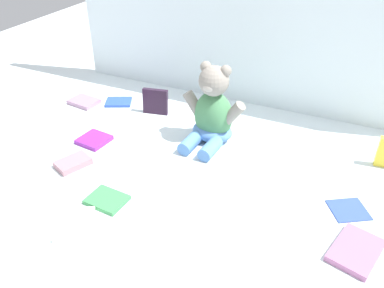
{
  "coord_description": "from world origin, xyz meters",
  "views": [
    {
      "loc": [
        0.39,
        -0.96,
        0.72
      ],
      "look_at": [
        -0.01,
        -0.1,
        0.1
      ],
      "focal_mm": 37.1,
      "sensor_mm": 36.0,
      "label": 1
    }
  ],
  "objects": [
    {
      "name": "book_case_7",
      "position": [
        -0.58,
        0.13,
        0.01
      ],
      "size": [
        0.12,
        0.09,
        0.02
      ],
      "primitive_type": "cube",
      "rotation": [
        0.0,
        0.0,
        4.59
      ],
      "color": "#A67A9B",
      "rests_on": "ground_plane"
    },
    {
      "name": "ground_plane",
      "position": [
        0.0,
        0.0,
        0.0
      ],
      "size": [
        3.2,
        3.2,
        0.0
      ],
      "primitive_type": "plane",
      "color": "silver"
    },
    {
      "name": "book_case_9",
      "position": [
        -0.18,
        -0.43,
        0.01
      ],
      "size": [
        0.13,
        0.14,
        0.01
      ],
      "primitive_type": "cube",
      "rotation": [
        0.0,
        0.0,
        0.5
      ],
      "color": "white",
      "rests_on": "ground_plane"
    },
    {
      "name": "book_case_2",
      "position": [
        0.44,
        -0.08,
        0.0
      ],
      "size": [
        0.12,
        0.12,
        0.01
      ],
      "primitive_type": "cube",
      "rotation": [
        0.0,
        0.0,
        5.27
      ],
      "color": "#3752B4",
      "rests_on": "ground_plane"
    },
    {
      "name": "book_case_0",
      "position": [
        -0.46,
        0.19,
        0.01
      ],
      "size": [
        0.12,
        0.11,
        0.01
      ],
      "primitive_type": "cube",
      "rotation": [
        0.0,
        0.0,
        2.01
      ],
      "color": "#2B4FB7",
      "rests_on": "ground_plane"
    },
    {
      "name": "book_case_8",
      "position": [
        -0.37,
        -0.08,
        0.01
      ],
      "size": [
        0.1,
        0.1,
        0.01
      ],
      "primitive_type": "cube",
      "rotation": [
        0.0,
        0.0,
        3.03
      ],
      "color": "purple",
      "rests_on": "ground_plane"
    },
    {
      "name": "book_case_3",
      "position": [
        -0.16,
        -0.32,
        0.01
      ],
      "size": [
        0.11,
        0.09,
        0.01
      ],
      "primitive_type": "cube",
      "rotation": [
        0.0,
        0.0,
        4.64
      ],
      "color": "#419954",
      "rests_on": "ground_plane"
    },
    {
      "name": "book_case_6",
      "position": [
        0.47,
        -0.22,
        0.01
      ],
      "size": [
        0.13,
        0.16,
        0.02
      ],
      "primitive_type": "cube",
      "rotation": [
        0.0,
        0.0,
        6.02
      ],
      "color": "#AF6799",
      "rests_on": "ground_plane"
    },
    {
      "name": "book_case_4",
      "position": [
        -0.28,
        0.18,
        0.05
      ],
      "size": [
        0.1,
        0.04,
        0.1
      ],
      "primitive_type": "cube",
      "rotation": [
        -0.07,
        0.0,
        0.2
      ],
      "color": "#28172A",
      "rests_on": "ground_plane"
    },
    {
      "name": "book_case_1",
      "position": [
        -0.35,
        -0.22,
        0.01
      ],
      "size": [
        0.1,
        0.12,
        0.02
      ],
      "primitive_type": "cube",
      "rotation": [
        0.0,
        0.0,
        2.74
      ],
      "color": "#AD7883",
      "rests_on": "ground_plane"
    },
    {
      "name": "teddy_bear",
      "position": [
        -0.02,
        0.09,
        0.1
      ],
      "size": [
        0.22,
        0.2,
        0.27
      ],
      "rotation": [
        0.0,
        0.0,
        -0.06
      ],
      "color": "#4C8C59",
      "rests_on": "ground_plane"
    },
    {
      "name": "backdrop_drape",
      "position": [
        0.0,
        0.42,
        0.39
      ],
      "size": [
        1.45,
        0.03,
        0.77
      ],
      "primitive_type": "cube",
      "color": "white",
      "rests_on": "ground_plane"
    }
  ]
}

